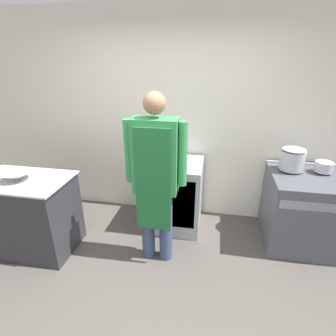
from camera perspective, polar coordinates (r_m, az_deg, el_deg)
name	(u,v)px	position (r m, az deg, el deg)	size (l,w,h in m)	color
ground_plane	(142,314)	(2.67, -5.58, -29.07)	(14.00, 14.00, 0.00)	#4C4742
wall_back	(176,119)	(3.48, 1.69, 10.53)	(8.00, 0.05, 2.70)	silver
prep_counter	(29,214)	(3.42, -27.98, -8.93)	(1.02, 0.65, 0.89)	#2D2D33
stove	(303,210)	(3.50, 27.27, -8.19)	(0.82, 0.79, 0.89)	#4C4F56
fridge_unit	(175,194)	(3.44, 1.46, -5.75)	(0.68, 0.67, 0.90)	#A8ADB2
person_cook	(156,173)	(2.59, -2.72, -1.11)	(0.62, 0.24, 1.83)	#38476B
mixing_bowl	(17,176)	(3.20, -30.03, -1.52)	(0.30, 0.30, 0.09)	#B2B5BC
stock_pot	(292,158)	(3.33, 25.45, 1.89)	(0.27, 0.27, 0.27)	#B2B5BC
sauce_pot	(324,167)	(3.47, 30.78, 0.25)	(0.20, 0.20, 0.12)	#B2B5BC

